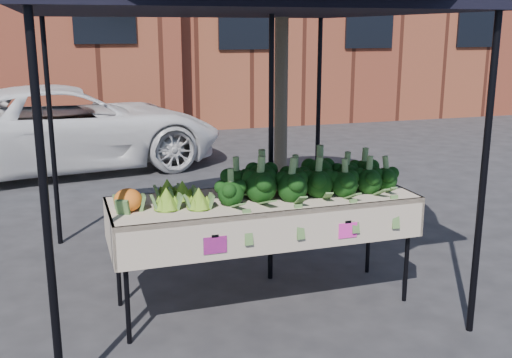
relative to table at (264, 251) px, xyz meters
name	(u,v)px	position (x,y,z in m)	size (l,w,h in m)	color
ground	(250,298)	(-0.07, 0.12, -0.45)	(90.00, 90.00, 0.00)	#242426
table	(264,251)	(0.00, 0.00, 0.00)	(2.41, 0.82, 0.90)	beige
canopy	(229,128)	(-0.13, 0.55, 0.92)	(3.16, 3.16, 2.74)	black
broccoli_heap	(306,175)	(0.36, 0.03, 0.60)	(1.57, 0.60, 0.30)	#13340F
romanesco_cluster	(179,189)	(-0.67, 0.04, 0.56)	(0.46, 0.60, 0.23)	#78A52E
cauliflower_pair	(128,197)	(-1.05, -0.05, 0.55)	(0.23, 0.23, 0.20)	orange
vehicle	(60,13)	(-1.40, 5.57, 1.96)	(2.22, 1.34, 4.82)	white
street_tree	(282,45)	(0.73, 1.63, 1.57)	(2.05, 2.05, 4.04)	#1E4C14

